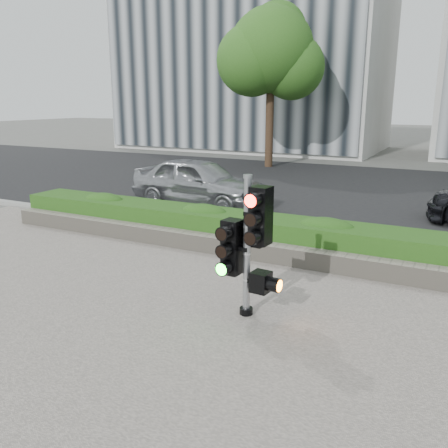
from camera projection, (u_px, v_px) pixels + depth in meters
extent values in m
plane|color=#51514C|center=(192.00, 291.00, 7.75)|extent=(120.00, 120.00, 0.00)
cube|color=#9E9389|center=(83.00, 363.00, 5.59)|extent=(16.00, 11.00, 0.03)
cube|color=black|center=(341.00, 190.00, 16.36)|extent=(60.00, 13.00, 0.02)
cube|color=gray|center=(265.00, 239.00, 10.45)|extent=(60.00, 0.25, 0.12)
cube|color=gray|center=(241.00, 248.00, 9.33)|extent=(12.00, 0.32, 0.34)
cube|color=#438127|center=(255.00, 232.00, 9.85)|extent=(12.00, 1.00, 0.68)
cube|color=#B7B7B2|center=(255.00, 27.00, 29.63)|extent=(16.00, 9.00, 15.00)
cylinder|color=black|center=(269.00, 123.00, 21.71)|extent=(0.36, 0.36, 4.03)
sphere|color=#1A4413|center=(271.00, 50.00, 20.91)|extent=(3.74, 3.74, 3.74)
sphere|color=#1A4413|center=(292.00, 67.00, 21.02)|extent=(2.88, 2.88, 2.88)
sphere|color=#1A4413|center=(252.00, 60.00, 20.97)|extent=(3.17, 3.17, 3.17)
sphere|color=#1A4413|center=(278.00, 31.00, 21.31)|extent=(2.59, 2.59, 2.59)
cylinder|color=black|center=(246.00, 311.00, 6.83)|extent=(0.19, 0.19, 0.10)
cylinder|color=gray|center=(247.00, 249.00, 6.60)|extent=(0.10, 0.10, 1.98)
cylinder|color=gray|center=(248.00, 176.00, 6.34)|extent=(0.13, 0.13, 0.05)
cube|color=#FF1107|center=(261.00, 216.00, 6.33)|extent=(0.27, 0.27, 0.79)
cube|color=#14E51E|center=(232.00, 247.00, 6.69)|extent=(0.27, 0.27, 0.79)
cube|color=black|center=(257.00, 227.00, 6.70)|extent=(0.27, 0.27, 0.54)
cube|color=orange|center=(261.00, 282.00, 6.63)|extent=(0.27, 0.27, 0.29)
imported|color=#A4A5AB|center=(199.00, 182.00, 13.82)|extent=(4.24, 2.00, 1.40)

